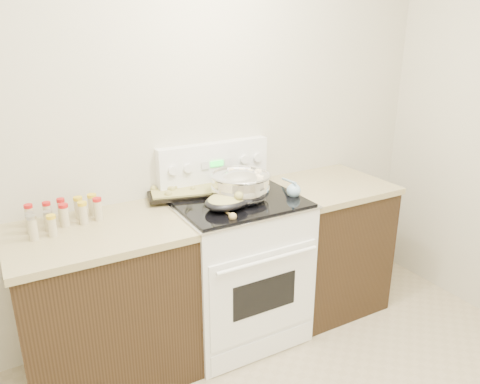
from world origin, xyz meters
TOP-DOWN VIEW (x-y plane):
  - room_shell at (0.00, 0.00)m, footprint 4.10×3.60m
  - counter_left at (-0.48, 1.43)m, footprint 0.93×0.67m
  - counter_right at (1.08, 1.43)m, footprint 0.73×0.67m
  - kitchen_range at (0.35, 1.42)m, footprint 0.78×0.73m
  - mixing_bowl at (0.36, 1.39)m, footprint 0.40×0.40m
  - roasting_pan at (0.25, 1.31)m, footprint 0.39×0.33m
  - baking_sheet at (0.10, 1.67)m, footprint 0.50×0.40m
  - wooden_spoon at (0.18, 1.19)m, footprint 0.04×0.25m
  - blue_ladle at (0.68, 1.30)m, footprint 0.13×0.28m
  - spice_jars at (-0.62, 1.56)m, footprint 0.39×0.24m

SIDE VIEW (x-z plane):
  - counter_left at x=-0.48m, z-range 0.00..0.92m
  - counter_right at x=1.08m, z-range 0.00..0.92m
  - kitchen_range at x=0.35m, z-range -0.12..1.10m
  - wooden_spoon at x=0.18m, z-range 0.93..0.98m
  - baking_sheet at x=0.10m, z-range 0.93..0.99m
  - blue_ladle at x=0.68m, z-range 0.93..1.03m
  - spice_jars at x=-0.62m, z-range 0.92..1.05m
  - roasting_pan at x=0.25m, z-range 0.93..1.05m
  - mixing_bowl at x=0.36m, z-range 0.92..1.13m
  - room_shell at x=0.00m, z-range 0.33..3.08m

